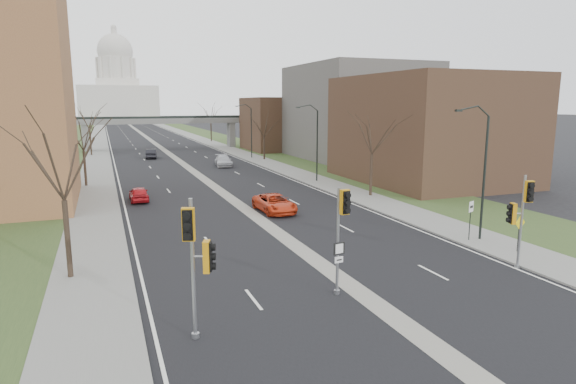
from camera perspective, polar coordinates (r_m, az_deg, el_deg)
ground at (r=22.93m, az=9.76°, el=-12.56°), size 700.00×700.00×0.00m
road_surface at (r=168.63m, az=-17.39°, el=6.95°), size 20.00×600.00×0.01m
median_strip at (r=168.63m, az=-17.39°, el=6.95°), size 1.20×600.00×0.02m
sidewalk_right at (r=169.84m, az=-13.32°, el=7.18°), size 4.00×600.00×0.12m
sidewalk_left at (r=168.27m, az=-21.49°, el=6.71°), size 4.00×600.00×0.12m
grass_verge_right at (r=170.75m, az=-11.32°, el=7.27°), size 8.00×600.00×0.10m
grass_verge_left at (r=168.42m, az=-23.55°, el=6.57°), size 8.00×600.00×0.10m
commercial_block_near at (r=57.90m, az=16.32°, el=7.16°), size 16.00×20.00×12.00m
commercial_block_mid at (r=80.18m, az=8.19°, el=9.34°), size 18.00×22.00×15.00m
commercial_block_far at (r=94.10m, az=-0.49°, el=8.07°), size 14.00×14.00×10.00m
pedestrian_bridge at (r=98.74m, az=-14.75°, el=7.75°), size 34.00×3.00×6.45m
capitol at (r=338.36m, az=-19.57°, el=11.50°), size 48.00×42.00×55.75m
streetlight_near at (r=32.64m, az=21.51°, el=6.30°), size 2.61×0.20×8.70m
streetlight_mid at (r=54.69m, az=2.72°, el=8.39°), size 2.61×0.20×8.70m
streetlight_far at (r=79.18m, az=-4.96°, el=9.00°), size 2.61×0.20×8.70m
tree_left_a at (r=26.21m, az=-25.41°, el=4.48°), size 7.20×7.20×9.40m
tree_left_b at (r=56.14m, az=-23.22°, el=6.88°), size 6.75×6.75×8.81m
tree_left_c at (r=90.08m, az=-22.56°, el=8.48°), size 7.65×7.65×9.99m
tree_right_a at (r=46.73m, az=9.98°, el=7.51°), size 7.20×7.20×9.40m
tree_right_b at (r=76.94m, az=-2.87°, el=8.14°), size 6.30×6.30×8.22m
tree_right_c at (r=115.57m, az=-9.17°, el=9.39°), size 7.65×7.65×9.99m
signal_pole_left at (r=18.13m, az=-10.77°, el=-6.76°), size 1.24×0.92×5.49m
signal_pole_median at (r=22.10m, az=6.39°, el=-3.54°), size 0.59×0.85×5.14m
signal_pole_right at (r=28.45m, az=25.88°, el=-1.80°), size 0.86×1.16×5.17m
speed_limit_sign at (r=33.34m, az=20.82°, el=-2.39°), size 0.53×0.24×2.57m
warning_sign at (r=31.98m, az=25.71°, el=-3.90°), size 0.86×0.16×2.21m
car_left_near at (r=46.48m, az=-17.26°, el=-0.21°), size 1.64×4.05×1.38m
car_left_far at (r=82.51m, az=-15.88°, el=4.39°), size 2.23×4.84×1.54m
car_right_near at (r=39.98m, az=-1.60°, el=-1.34°), size 2.65×5.39×1.47m
car_right_mid at (r=70.01m, az=-7.67°, el=3.69°), size 2.84×5.58×1.55m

